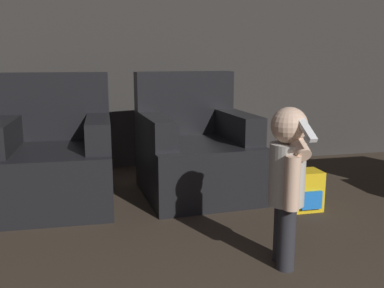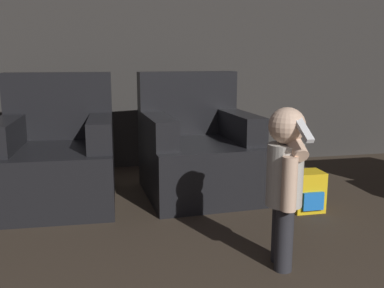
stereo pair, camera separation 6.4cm
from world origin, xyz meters
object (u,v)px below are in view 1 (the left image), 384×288
Objects in this scene: armchair_left at (54,159)px; armchair_right at (195,152)px; toy_backpack at (305,191)px; person_toddler at (288,174)px.

armchair_left is 1.01m from armchair_right.
toy_backpack is (1.65, -0.54, -0.18)m from armchair_left.
armchair_right is (1.01, -0.00, 0.00)m from armchair_left.
armchair_left is 3.34× the size of toy_backpack.
armchair_left is at bearing -123.61° from person_toddler.
armchair_left is 1.15× the size of person_toddler.
person_toddler is (0.15, -1.24, 0.15)m from armchair_right.
person_toddler is at bearing -124.69° from toy_backpack.
person_toddler is (1.16, -1.24, 0.15)m from armchair_left.
armchair_right is at bearing -159.92° from person_toddler.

